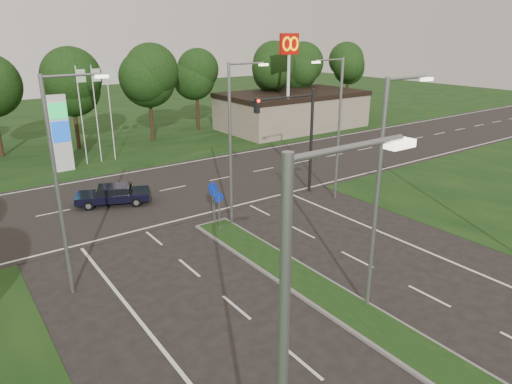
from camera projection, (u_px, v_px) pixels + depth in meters
verge_far at (53, 124)px, 55.45m from camera, size 160.00×50.00×0.02m
cross_road at (160, 191)px, 31.68m from camera, size 160.00×12.00×0.02m
median_kerb at (395, 338)px, 16.32m from camera, size 2.00×26.00×0.12m
commercial_building at (292, 110)px, 52.34m from camera, size 16.00×9.00×4.00m
streetlight_median_near at (381, 186)px, 16.75m from camera, size 2.53×0.22×9.00m
streetlight_median_far at (233, 138)px, 24.42m from camera, size 2.53×0.22×9.00m
streetlight_left_far at (61, 177)px, 17.76m from camera, size 2.53×0.22×9.00m
streetlight_right_far at (337, 122)px, 28.72m from camera, size 2.53×0.22×9.00m
traffic_signal at (297, 127)px, 29.50m from camera, size 5.10×0.42×7.00m
median_signs at (215, 199)px, 25.28m from camera, size 1.16×1.76×2.38m
gas_pylon at (63, 131)px, 35.48m from camera, size 5.80×1.26×8.00m
mcdonalds_sign at (289, 59)px, 45.07m from camera, size 2.20×0.47×10.40m
treeline_far at (82, 74)px, 41.70m from camera, size 6.00×6.00×9.90m
navy_sedan at (113, 194)px, 29.07m from camera, size 4.83×3.45×1.23m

